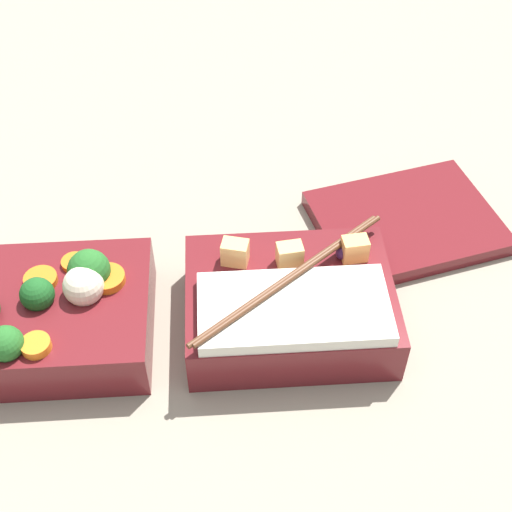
{
  "coord_description": "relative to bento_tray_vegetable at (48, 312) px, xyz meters",
  "views": [
    {
      "loc": [
        0.05,
        -0.41,
        0.53
      ],
      "look_at": [
        0.08,
        0.04,
        0.05
      ],
      "focal_mm": 50.0,
      "sensor_mm": 36.0,
      "label": 1
    }
  ],
  "objects": [
    {
      "name": "bento_tray_vegetable",
      "position": [
        0.0,
        0.0,
        0.0
      ],
      "size": [
        0.19,
        0.14,
        0.08
      ],
      "color": "maroon",
      "rests_on": "ground_plane"
    },
    {
      "name": "ground_plane",
      "position": [
        0.11,
        -0.0,
        -0.03
      ],
      "size": [
        3.0,
        3.0,
        0.0
      ],
      "primitive_type": "plane",
      "color": "gray"
    },
    {
      "name": "bento_lid",
      "position": [
        0.35,
        0.11,
        -0.02
      ],
      "size": [
        0.21,
        0.18,
        0.02
      ],
      "primitive_type": "cube",
      "rotation": [
        0.0,
        0.0,
        0.24
      ],
      "color": "maroon",
      "rests_on": "ground_plane"
    },
    {
      "name": "bento_tray_rice",
      "position": [
        0.22,
        -0.0,
        -0.0
      ],
      "size": [
        0.19,
        0.15,
        0.07
      ],
      "color": "maroon",
      "rests_on": "ground_plane"
    }
  ]
}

